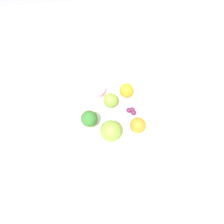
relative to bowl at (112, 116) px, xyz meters
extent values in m
plane|color=gray|center=(0.00, 0.00, -0.04)|extent=(6.00, 6.00, 0.00)
cube|color=beige|center=(0.00, 0.00, -0.03)|extent=(1.20, 1.20, 0.02)
cylinder|color=silver|center=(0.00, 0.00, 0.00)|extent=(0.24, 0.24, 0.03)
cylinder|color=#99C17A|center=(0.07, 0.03, 0.03)|extent=(0.02, 0.02, 0.02)
sphere|color=#2D6B28|center=(0.07, 0.03, 0.06)|extent=(0.05, 0.05, 0.05)
sphere|color=olive|center=(0.00, -0.03, 0.04)|extent=(0.05, 0.05, 0.05)
sphere|color=olive|center=(0.01, 0.07, 0.05)|extent=(0.06, 0.06, 0.06)
sphere|color=orange|center=(-0.05, -0.06, 0.04)|extent=(0.04, 0.04, 0.04)
sphere|color=orange|center=(-0.07, 0.06, 0.04)|extent=(0.05, 0.05, 0.05)
sphere|color=#5B1E42|center=(-0.05, 0.00, 0.02)|extent=(0.02, 0.02, 0.02)
sphere|color=#5B1E42|center=(-0.06, 0.01, 0.02)|extent=(0.02, 0.02, 0.02)
sphere|color=#5B1E42|center=(-0.06, 0.00, 0.02)|extent=(0.02, 0.02, 0.02)
cylinder|color=#EA9EC6|center=(0.04, -0.08, 0.03)|extent=(0.05, 0.05, 0.02)
cube|color=silver|center=(-0.09, -0.24, -0.01)|extent=(0.12, 0.14, 0.01)
camera|label=1|loc=(0.04, 0.31, 0.61)|focal=35.00mm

